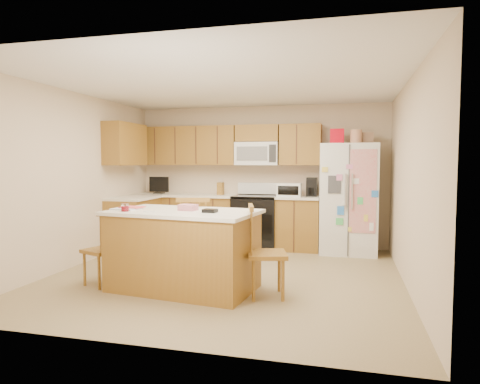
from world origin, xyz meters
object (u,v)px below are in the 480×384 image
(windsor_chair_back, at_px, (194,239))
(stove, at_px, (256,221))
(windsor_chair_right, at_px, (265,253))
(refrigerator, at_px, (349,197))
(island, at_px, (183,250))
(windsor_chair_left, at_px, (104,250))

(windsor_chair_back, bearing_deg, stove, 78.86)
(windsor_chair_back, xyz_separation_m, windsor_chair_right, (1.06, -0.63, -0.01))
(refrigerator, bearing_deg, stove, 177.70)
(refrigerator, distance_m, island, 3.21)
(stove, bearing_deg, windsor_chair_back, -101.14)
(refrigerator, distance_m, windsor_chair_left, 3.95)
(island, relative_size, windsor_chair_back, 1.73)
(windsor_chair_back, bearing_deg, island, -81.96)
(stove, xyz_separation_m, island, (-0.32, -2.63, -0.00))
(refrigerator, bearing_deg, windsor_chair_left, -137.56)
(refrigerator, bearing_deg, island, -126.33)
(island, xyz_separation_m, windsor_chair_back, (-0.08, 0.60, 0.02))
(island, distance_m, windsor_chair_right, 0.98)
(windsor_chair_left, relative_size, windsor_chair_back, 0.88)
(island, height_order, windsor_chair_right, windsor_chair_right)
(stove, bearing_deg, island, -96.84)
(windsor_chair_back, relative_size, windsor_chair_right, 1.02)
(stove, bearing_deg, windsor_chair_left, -115.99)
(stove, distance_m, refrigerator, 1.63)
(island, relative_size, windsor_chair_right, 1.77)
(island, xyz_separation_m, windsor_chair_right, (0.98, -0.03, 0.01))
(windsor_chair_back, bearing_deg, windsor_chair_right, -30.69)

